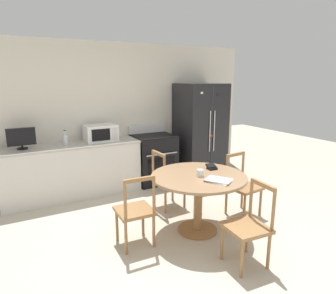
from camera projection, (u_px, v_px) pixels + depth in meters
ground_plane at (203, 241)px, 3.71m from camera, size 14.00×14.00×0.00m
back_wall at (124, 114)px, 5.68m from camera, size 5.20×0.10×2.60m
kitchen_counter at (73, 170)px, 5.06m from camera, size 2.25×0.64×0.90m
refrigerator at (200, 131)px, 6.03m from camera, size 0.87×0.80×1.87m
oven_range at (154, 158)px, 5.73m from camera, size 0.75×0.68×1.08m
microwave at (101, 133)px, 5.19m from camera, size 0.54×0.41×0.28m
countertop_tv at (21, 138)px, 4.57m from camera, size 0.41×0.16×0.33m
counter_bottle at (65, 139)px, 4.87m from camera, size 0.08×0.08×0.25m
dining_table at (198, 186)px, 3.83m from camera, size 1.21×1.21×0.77m
dining_chair_near at (248, 227)px, 3.17m from camera, size 0.45×0.45×0.90m
dining_chair_left at (135, 211)px, 3.54m from camera, size 0.43×0.43×0.90m
dining_chair_right at (242, 186)px, 4.35m from camera, size 0.46×0.46×0.90m
dining_chair_far at (168, 180)px, 4.60m from camera, size 0.44×0.44×0.90m
candle_glass at (200, 173)px, 3.75m from camera, size 0.09×0.09×0.09m
wallet at (211, 167)px, 4.05m from camera, size 0.13×0.13×0.07m
mail_stack at (219, 180)px, 3.57m from camera, size 0.35×0.37×0.02m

